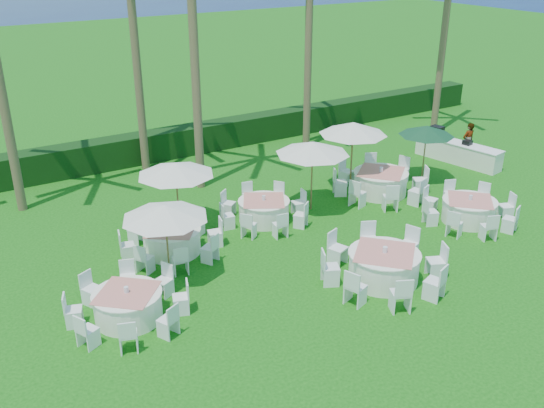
{
  "coord_description": "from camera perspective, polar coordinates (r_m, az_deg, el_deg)",
  "views": [
    {
      "loc": [
        -9.71,
        -11.61,
        8.8
      ],
      "look_at": [
        -0.88,
        2.8,
        1.3
      ],
      "focal_mm": 40.0,
      "sensor_mm": 36.0,
      "label": 1
    }
  ],
  "objects": [
    {
      "name": "palm_c",
      "position": [
        21.83,
        -7.47,
        16.55
      ],
      "size": [
        4.41,
        4.09,
        11.17
      ],
      "color": "brown",
      "rests_on": "ground"
    },
    {
      "name": "buffet_table",
      "position": [
        26.79,
        17.02,
        4.75
      ],
      "size": [
        1.52,
        3.84,
        1.34
      ],
      "color": "white",
      "rests_on": "ground"
    },
    {
      "name": "staff_person",
      "position": [
        27.15,
        17.96,
        5.63
      ],
      "size": [
        0.6,
        0.41,
        1.61
      ],
      "primitive_type": "imported",
      "rotation": [
        0.0,
        0.0,
        3.1
      ],
      "color": "gray",
      "rests_on": "ground"
    },
    {
      "name": "palm_d",
      "position": [
        26.69,
        3.46,
        14.94
      ],
      "size": [
        4.37,
        4.25,
        8.38
      ],
      "color": "brown",
      "rests_on": "ground"
    },
    {
      "name": "banquet_table_b",
      "position": [
        17.09,
        10.47,
        -5.72
      ],
      "size": [
        3.41,
        3.41,
        1.04
      ],
      "color": "white",
      "rests_on": "ground"
    },
    {
      "name": "hedge",
      "position": [
        26.81,
        -8.75,
        5.85
      ],
      "size": [
        34.0,
        1.0,
        1.2
      ],
      "primitive_type": "cube",
      "color": "black",
      "rests_on": "ground"
    },
    {
      "name": "banquet_table_d",
      "position": [
        18.53,
        -9.4,
        -3.34
      ],
      "size": [
        3.1,
        3.1,
        0.94
      ],
      "color": "white",
      "rests_on": "ground"
    },
    {
      "name": "banquet_table_c",
      "position": [
        21.26,
        18.04,
        -0.54
      ],
      "size": [
        3.05,
        3.05,
        0.95
      ],
      "color": "white",
      "rests_on": "ground"
    },
    {
      "name": "banquet_table_f",
      "position": [
        22.75,
        10.15,
        2.05
      ],
      "size": [
        3.46,
        3.46,
        1.05
      ],
      "color": "white",
      "rests_on": "ground"
    },
    {
      "name": "palm_e",
      "position": [
        29.51,
        16.04,
        16.34
      ],
      "size": [
        4.17,
        4.4,
        9.75
      ],
      "color": "brown",
      "rests_on": "ground"
    },
    {
      "name": "banquet_table_e",
      "position": [
        20.26,
        -0.77,
        -0.56
      ],
      "size": [
        3.03,
        3.03,
        0.92
      ],
      "color": "white",
      "rests_on": "ground"
    },
    {
      "name": "umbrella_a",
      "position": [
        16.48,
        -10.06,
        -0.71
      ],
      "size": [
        2.39,
        2.39,
        2.22
      ],
      "color": "brown",
      "rests_on": "ground"
    },
    {
      "name": "ground",
      "position": [
        17.51,
        7.31,
        -6.46
      ],
      "size": [
        120.0,
        120.0,
        0.0
      ],
      "primitive_type": "plane",
      "color": "#104E0D",
      "rests_on": "ground"
    },
    {
      "name": "palm_b",
      "position": [
        24.36,
        -12.75,
        14.25
      ],
      "size": [
        4.26,
        4.36,
        8.96
      ],
      "color": "brown",
      "rests_on": "ground"
    },
    {
      "name": "umbrella_b",
      "position": [
        20.51,
        3.84,
        5.29
      ],
      "size": [
        2.54,
        2.54,
        2.48
      ],
      "color": "brown",
      "rests_on": "ground"
    },
    {
      "name": "umbrella_c",
      "position": [
        19.3,
        -9.06,
        3.28
      ],
      "size": [
        2.48,
        2.48,
        2.29
      ],
      "color": "brown",
      "rests_on": "ground"
    },
    {
      "name": "banquet_table_a",
      "position": [
        15.67,
        -13.4,
        -9.22
      ],
      "size": [
        2.98,
        2.98,
        0.92
      ],
      "color": "white",
      "rests_on": "ground"
    },
    {
      "name": "umbrella_green",
      "position": [
        23.91,
        14.36,
        6.71
      ],
      "size": [
        2.12,
        2.12,
        2.21
      ],
      "color": "brown",
      "rests_on": "ground"
    },
    {
      "name": "umbrella_d",
      "position": [
        22.35,
        7.65,
        7.06
      ],
      "size": [
        2.51,
        2.51,
        2.62
      ],
      "color": "brown",
      "rests_on": "ground"
    }
  ]
}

